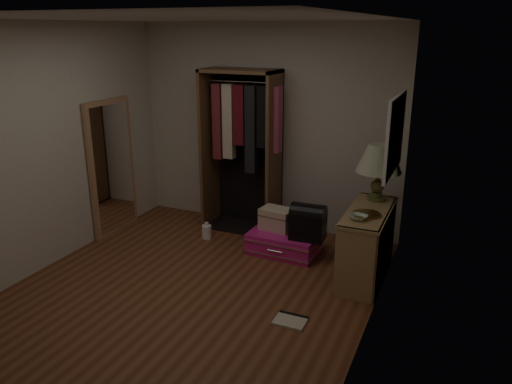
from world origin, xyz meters
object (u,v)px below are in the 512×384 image
floor_mirror (112,167)px  white_jug (207,231)px  console_bookshelf (367,241)px  pink_suitcase (285,242)px  black_bag (308,221)px  open_wardrobe (244,136)px  train_case (277,219)px  table_lamp (379,160)px

floor_mirror → white_jug: floor_mirror is taller
console_bookshelf → pink_suitcase: console_bookshelf is taller
pink_suitcase → black_bag: size_ratio=1.99×
open_wardrobe → black_bag: (1.06, -0.60, -0.76)m
floor_mirror → open_wardrobe: bearing=27.4°
pink_suitcase → white_jug: bearing=-176.8°
train_case → white_jug: size_ratio=1.96×
console_bookshelf → white_jug: 2.06m
open_wardrobe → black_bag: 1.44m
open_wardrobe → white_jug: size_ratio=9.73×
black_bag → white_jug: 1.39m
console_bookshelf → train_case: (-1.12, 0.25, -0.01)m
console_bookshelf → white_jug: console_bookshelf is taller
floor_mirror → white_jug: (1.21, 0.22, -0.76)m
console_bookshelf → table_lamp: 0.87m
console_bookshelf → pink_suitcase: bearing=168.7°
train_case → black_bag: black_bag is taller
train_case → white_jug: bearing=-167.2°
floor_mirror → pink_suitcase: (2.24, 0.25, -0.73)m
console_bookshelf → pink_suitcase: size_ratio=1.34×
floor_mirror → table_lamp: 3.28m
pink_suitcase → black_bag: 0.46m
floor_mirror → table_lamp: bearing=6.5°
open_wardrobe → train_case: open_wardrobe is taller
console_bookshelf → floor_mirror: size_ratio=0.66×
console_bookshelf → floor_mirror: 3.27m
pink_suitcase → train_case: 0.29m
console_bookshelf → black_bag: console_bookshelf is taller
open_wardrobe → white_jug: bearing=-116.9°
pink_suitcase → black_bag: bearing=-12.8°
table_lamp → white_jug: size_ratio=2.88×
train_case → table_lamp: 1.39m
floor_mirror → table_lamp: size_ratio=2.80×
floor_mirror → black_bag: size_ratio=4.06×
floor_mirror → train_case: (2.12, 0.30, -0.47)m
open_wardrobe → black_bag: open_wardrobe is taller
black_bag → table_lamp: 1.03m
open_wardrobe → train_case: 1.16m
train_case → table_lamp: table_lamp is taller
pink_suitcase → console_bookshelf: bearing=-9.2°
open_wardrobe → train_case: bearing=-36.7°
train_case → table_lamp: size_ratio=0.68×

